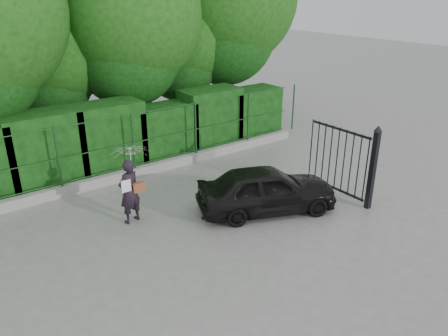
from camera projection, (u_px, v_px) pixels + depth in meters
ground at (204, 242)px, 10.40m from camera, size 80.00×80.00×0.00m
kerb at (124, 175)px, 13.68m from camera, size 14.00×0.25×0.30m
fence at (128, 142)px, 13.39m from camera, size 14.13×0.06×1.80m
hedge at (107, 140)px, 14.05m from camera, size 14.20×1.20×2.28m
trees at (104, 18)px, 14.97m from camera, size 17.10×6.15×8.08m
gate at (358, 162)px, 11.91m from camera, size 0.22×2.33×2.36m
woman at (131, 173)px, 10.89m from camera, size 0.99×0.99×2.01m
car at (267, 189)px, 11.64m from camera, size 3.99×2.79×1.26m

